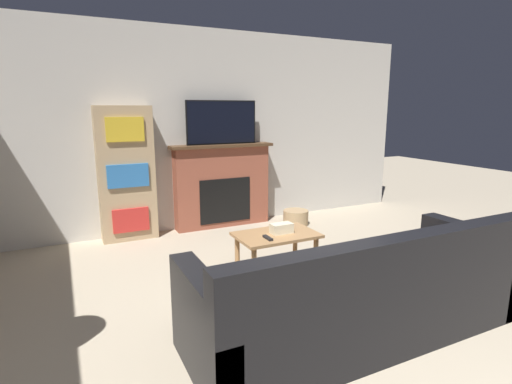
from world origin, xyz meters
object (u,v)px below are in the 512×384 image
at_px(couch, 360,297).
at_px(storage_basket, 296,218).
at_px(tv, 222,122).
at_px(bookshelf, 126,174).
at_px(fireplace, 222,185).
at_px(coffee_table, 276,240).

relative_size(couch, storage_basket, 7.13).
bearing_deg(couch, storage_basket, 67.67).
height_order(tv, bookshelf, tv).
bearing_deg(bookshelf, couch, -69.31).
bearing_deg(fireplace, bookshelf, -178.99).
bearing_deg(coffee_table, fireplace, 85.53).
distance_m(tv, storage_basket, 1.71).
height_order(tv, storage_basket, tv).
xyz_separation_m(fireplace, storage_basket, (0.96, -0.44, -0.48)).
distance_m(fireplace, bookshelf, 1.32).
relative_size(fireplace, couch, 0.57).
height_order(coffee_table, bookshelf, bookshelf).
relative_size(fireplace, tv, 1.45).
xyz_separation_m(tv, couch, (-0.13, -3.07, -1.17)).
relative_size(tv, couch, 0.39).
height_order(fireplace, storage_basket, fireplace).
bearing_deg(tv, couch, -92.51).
xyz_separation_m(coffee_table, storage_basket, (1.10, 1.41, -0.25)).
bearing_deg(storage_basket, bookshelf, 169.62).
bearing_deg(storage_basket, fireplace, 155.55).
bearing_deg(bookshelf, tv, 0.13).
bearing_deg(coffee_table, storage_basket, 51.93).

